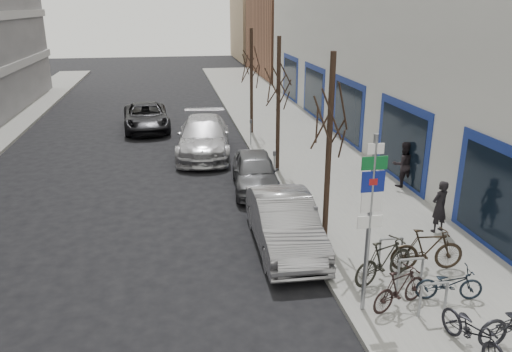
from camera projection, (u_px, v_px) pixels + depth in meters
name	position (u px, v px, depth m)	size (l,w,h in m)	color
ground	(257.00, 325.00, 10.88)	(120.00, 120.00, 0.00)	black
sidewalk_east	(322.00, 169.00, 20.90)	(5.00, 70.00, 0.15)	slate
brick_building_far	(317.00, 32.00, 48.92)	(12.00, 14.00, 8.00)	brown
tan_building_far	(287.00, 22.00, 62.81)	(13.00, 12.00, 9.00)	#937A5B
highway_sign_pole	(370.00, 215.00, 10.46)	(0.55, 0.10, 4.20)	gray
bike_rack	(410.00, 270.00, 11.84)	(0.66, 2.26, 0.83)	gray
tree_near	(331.00, 105.00, 13.22)	(1.80, 1.80, 5.50)	black
tree_mid	(279.00, 73.00, 19.27)	(1.80, 1.80, 5.50)	black
tree_far	(251.00, 57.00, 25.33)	(1.80, 1.80, 5.50)	black
meter_front	(315.00, 224.00, 13.72)	(0.10, 0.08, 1.27)	gray
meter_mid	(274.00, 164.00, 18.84)	(0.10, 0.08, 1.27)	gray
meter_back	(251.00, 130.00, 23.97)	(0.10, 0.08, 1.27)	gray
bike_near_left	(474.00, 328.00, 9.67)	(0.53, 1.75, 1.07)	black
bike_near_right	(400.00, 288.00, 11.12)	(0.48, 1.62, 0.98)	black
bike_mid_curb	(449.00, 281.00, 11.44)	(0.47, 1.55, 0.95)	black
bike_mid_inner	(384.00, 260.00, 12.16)	(0.56, 1.89, 1.15)	black
bike_far_inner	(427.00, 249.00, 12.68)	(0.57, 1.93, 1.17)	black
parked_car_front	(284.00, 223.00, 14.12)	(1.63, 4.66, 1.54)	#96969A
parked_car_mid	(255.00, 171.00, 18.72)	(1.64, 4.08, 1.39)	#4E4E53
parked_car_back	(204.00, 137.00, 23.01)	(2.36, 5.80, 1.68)	#B1B1B6
lane_car	(146.00, 117.00, 27.64)	(2.38, 5.17, 1.44)	black
pedestrian_near	(440.00, 207.00, 14.79)	(0.59, 0.38, 1.61)	black
pedestrian_far	(403.00, 164.00, 18.49)	(0.64, 0.43, 1.74)	black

